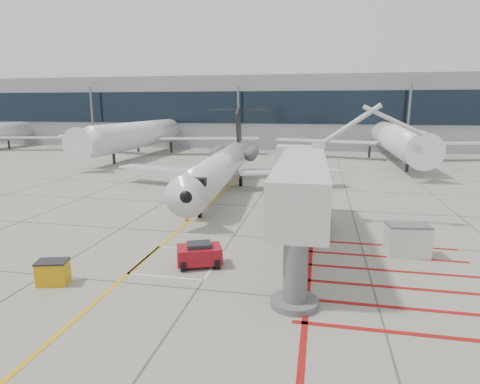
% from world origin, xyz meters
% --- Properties ---
extents(ground_plane, '(260.00, 260.00, 0.00)m').
position_xyz_m(ground_plane, '(0.00, 0.00, 0.00)').
color(ground_plane, gray).
rests_on(ground_plane, ground).
extents(regional_jet, '(26.69, 32.66, 8.14)m').
position_xyz_m(regional_jet, '(-3.96, 15.03, 4.07)').
color(regional_jet, silver).
rests_on(regional_jet, ground_plane).
extents(jet_bridge, '(8.87, 18.08, 7.16)m').
position_xyz_m(jet_bridge, '(4.37, 1.49, 3.58)').
color(jet_bridge, silver).
rests_on(jet_bridge, ground_plane).
extents(pushback_tug, '(2.69, 2.20, 1.35)m').
position_xyz_m(pushback_tug, '(-0.73, -1.29, 0.68)').
color(pushback_tug, maroon).
rests_on(pushback_tug, ground_plane).
extents(spill_bin, '(1.55, 1.23, 1.18)m').
position_xyz_m(spill_bin, '(-6.89, -4.78, 0.59)').
color(spill_bin, '#CD920B').
rests_on(spill_bin, ground_plane).
extents(baggage_cart, '(1.82, 1.20, 1.12)m').
position_xyz_m(baggage_cart, '(5.34, 5.33, 0.56)').
color(baggage_cart, '#5D5D62').
rests_on(baggage_cart, ground_plane).
extents(ground_power_unit, '(2.45, 1.63, 1.82)m').
position_xyz_m(ground_power_unit, '(10.34, 2.49, 0.91)').
color(ground_power_unit, silver).
rests_on(ground_power_unit, ground_plane).
extents(cone_nose, '(0.31, 0.31, 0.44)m').
position_xyz_m(cone_nose, '(-4.15, 6.64, 0.22)').
color(cone_nose, '#E6500C').
rests_on(cone_nose, ground_plane).
extents(cone_side, '(0.40, 0.40, 0.55)m').
position_xyz_m(cone_side, '(2.60, 7.35, 0.28)').
color(cone_side, '#E0460B').
rests_on(cone_side, ground_plane).
extents(terminal_building, '(180.00, 28.00, 14.00)m').
position_xyz_m(terminal_building, '(10.00, 70.00, 7.00)').
color(terminal_building, gray).
rests_on(terminal_building, ground_plane).
extents(terminal_glass_band, '(180.00, 0.10, 6.00)m').
position_xyz_m(terminal_glass_band, '(10.00, 55.95, 8.00)').
color(terminal_glass_band, black).
rests_on(terminal_glass_band, ground_plane).
extents(bg_aircraft_b, '(38.30, 42.56, 12.77)m').
position_xyz_m(bg_aircraft_b, '(-24.38, 46.00, 6.38)').
color(bg_aircraft_b, silver).
rests_on(bg_aircraft_b, ground_plane).
extents(bg_aircraft_c, '(36.97, 41.07, 12.32)m').
position_xyz_m(bg_aircraft_c, '(16.29, 46.00, 6.16)').
color(bg_aircraft_c, silver).
rests_on(bg_aircraft_c, ground_plane).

